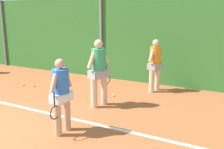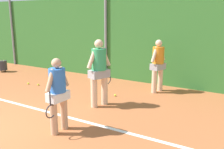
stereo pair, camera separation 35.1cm
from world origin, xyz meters
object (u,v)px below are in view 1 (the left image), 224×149
object	(u,v)px
tennis_ball_0	(114,95)
tennis_ball_5	(23,85)
player_foreground_near	(61,92)
player_midcourt	(99,70)
tennis_ball_4	(34,86)
player_backcourt_far	(155,63)

from	to	relation	value
tennis_ball_0	tennis_ball_5	world-z (taller)	same
player_foreground_near	player_midcourt	bearing A→B (deg)	-174.72
tennis_ball_5	player_midcourt	bearing A→B (deg)	-8.34
player_midcourt	tennis_ball_0	world-z (taller)	player_midcourt
player_foreground_near	player_midcourt	size ratio (longest dim) A/B	0.87
player_midcourt	tennis_ball_5	world-z (taller)	player_midcourt
tennis_ball_4	player_midcourt	bearing A→B (deg)	-10.82
player_backcourt_far	tennis_ball_5	distance (m)	4.70
player_midcourt	player_backcourt_far	distance (m)	2.24
tennis_ball_0	player_backcourt_far	bearing A→B (deg)	51.04
player_foreground_near	tennis_ball_5	world-z (taller)	player_foreground_near
player_foreground_near	player_midcourt	distance (m)	1.79
player_foreground_near	tennis_ball_0	world-z (taller)	player_foreground_near
player_foreground_near	tennis_ball_4	size ratio (longest dim) A/B	24.15
player_backcourt_far	tennis_ball_5	xyz separation A→B (m)	(-4.34, -1.56, -0.92)
player_backcourt_far	tennis_ball_4	world-z (taller)	player_backcourt_far
tennis_ball_5	player_foreground_near	bearing A→B (deg)	-32.31
tennis_ball_5	tennis_ball_4	bearing A→B (deg)	9.28
tennis_ball_0	player_midcourt	bearing A→B (deg)	-87.50
tennis_ball_0	tennis_ball_4	size ratio (longest dim) A/B	1.00
player_foreground_near	player_backcourt_far	distance (m)	3.91
tennis_ball_0	tennis_ball_5	size ratio (longest dim) A/B	1.00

